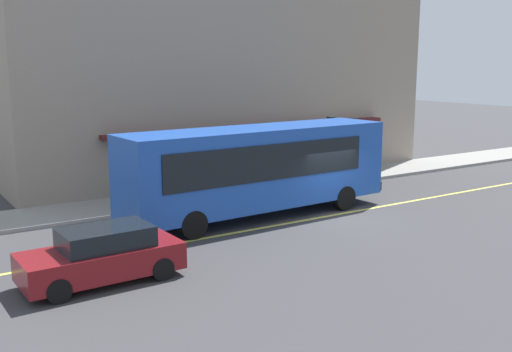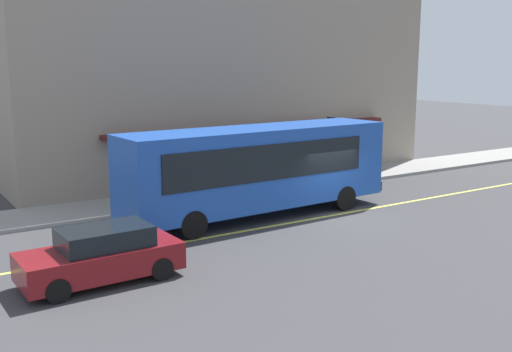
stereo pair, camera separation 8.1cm
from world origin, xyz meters
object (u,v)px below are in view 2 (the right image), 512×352
Objects in this scene: pedestrian_by_curb at (257,162)px; traffic_light at (332,133)px; car_maroon at (102,255)px; bus at (259,167)px; pedestrian_waiting at (318,157)px.

traffic_light is at bearing -21.25° from pedestrian_by_curb.
pedestrian_by_curb is at bearing 38.33° from car_maroon.
bus is 8.31m from car_maroon.
car_maroon is at bearing -154.69° from bus.
pedestrian_by_curb is (2.95, 4.69, -0.72)m from bus.
traffic_light is 1.74× the size of pedestrian_by_curb.
bus is at bearing 25.31° from car_maroon.
traffic_light is (6.42, 3.34, 0.55)m from bus.
pedestrian_by_curb is (-3.47, 1.35, -1.27)m from traffic_light.
traffic_light is 2.16m from pedestrian_waiting.
pedestrian_waiting is 0.87× the size of pedestrian_by_curb.
traffic_light is at bearing -106.72° from pedestrian_waiting.
traffic_light reaches higher than car_maroon.
bus reaches higher than traffic_light.
bus is at bearing -144.62° from pedestrian_waiting.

